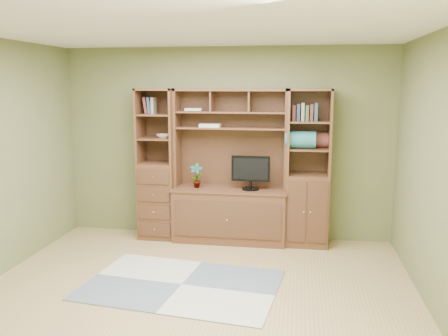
% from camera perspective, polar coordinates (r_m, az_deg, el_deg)
% --- Properties ---
extents(room, '(4.60, 4.10, 2.64)m').
position_cam_1_polar(room, '(4.57, -3.70, -0.08)').
color(room, tan).
rests_on(room, ground).
extents(center_hutch, '(1.54, 0.53, 2.05)m').
position_cam_1_polar(center_hutch, '(6.28, 0.71, 0.17)').
color(center_hutch, '#54311D').
rests_on(center_hutch, ground).
extents(left_tower, '(0.50, 0.45, 2.05)m').
position_cam_1_polar(left_tower, '(6.54, -7.94, 0.46)').
color(left_tower, '#54311D').
rests_on(left_tower, ground).
extents(right_tower, '(0.55, 0.45, 2.05)m').
position_cam_1_polar(right_tower, '(6.25, 10.09, -0.03)').
color(right_tower, '#54311D').
rests_on(right_tower, ground).
extents(rug, '(2.14, 1.56, 0.01)m').
position_cam_1_polar(rug, '(5.19, -5.12, -13.82)').
color(rug, gray).
rests_on(rug, ground).
extents(monitor, '(0.51, 0.23, 0.62)m').
position_cam_1_polar(monitor, '(6.21, 3.23, 0.18)').
color(monitor, black).
rests_on(monitor, center_hutch).
extents(orchid, '(0.17, 0.12, 0.33)m').
position_cam_1_polar(orchid, '(6.35, -3.35, -0.94)').
color(orchid, '#9F5135').
rests_on(orchid, center_hutch).
extents(magazines, '(0.27, 0.20, 0.04)m').
position_cam_1_polar(magazines, '(6.34, -1.65, 5.16)').
color(magazines, beige).
rests_on(magazines, center_hutch).
extents(bowl, '(0.20, 0.20, 0.05)m').
position_cam_1_polar(bowl, '(6.46, -7.24, 3.85)').
color(bowl, white).
rests_on(bowl, left_tower).
extents(blanket_teal, '(0.39, 0.22, 0.22)m').
position_cam_1_polar(blanket_teal, '(6.15, 9.19, 3.37)').
color(blanket_teal, '#29696C').
rests_on(blanket_teal, right_tower).
extents(blanket_red, '(0.36, 0.20, 0.20)m').
position_cam_1_polar(blanket_red, '(6.28, 10.81, 3.36)').
color(blanket_red, brown).
rests_on(blanket_red, right_tower).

